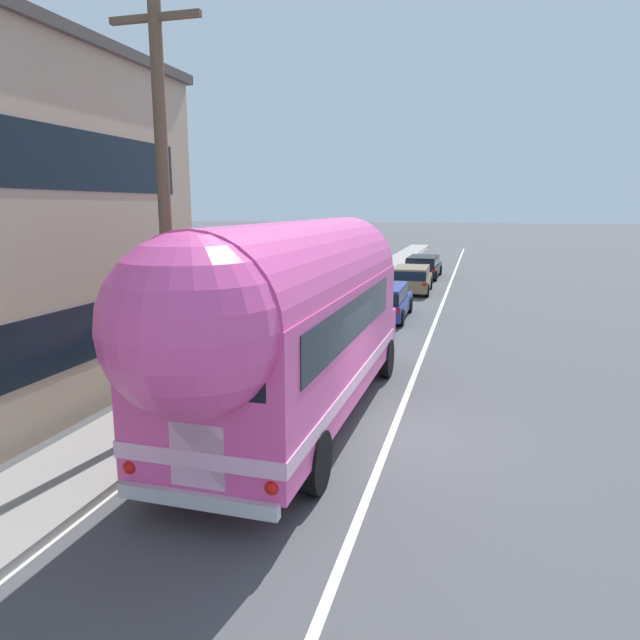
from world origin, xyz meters
The scene contains 8 objects.
ground_plane centered at (0.00, 0.00, 0.00)m, with size 300.00×300.00×0.00m, color #4C4C4F.
lane_markings centered at (-1.77, 12.00, 0.00)m, with size 3.97×80.00×0.01m.
sidewalk_slab centered at (-4.84, 10.00, 0.07)m, with size 1.99×90.00×0.15m, color gray.
utility_pole centered at (-4.33, -0.64, 4.42)m, with size 1.80×0.24×8.50m.
painted_bus centered at (-1.94, -0.28, 2.30)m, with size 2.71×10.95×4.12m.
car_lead centered at (-2.07, 11.65, 0.79)m, with size 2.00×4.37×1.37m.
car_second centered at (-1.77, 19.00, 0.79)m, with size 2.03×4.35×1.37m.
car_third centered at (-1.80, 25.52, 0.79)m, with size 2.06×4.78×1.37m.
Camera 1 is at (1.45, -10.48, 4.39)m, focal length 32.05 mm.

